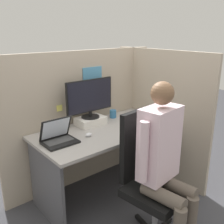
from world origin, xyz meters
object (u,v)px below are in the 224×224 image
Objects in this scene: stapler at (152,115)px; carrot_toy at (134,127)px; office_chair at (148,174)px; person at (164,158)px; coffee_mug at (113,114)px; laptop at (59,138)px; monitor at (90,98)px; paper_box at (91,121)px.

carrot_toy is at bearing -160.64° from stapler.
office_chair is (-0.32, -0.51, -0.20)m from carrot_toy.
person is 15.11× the size of coffee_mug.
laptop reaches higher than carrot_toy.
laptop is at bearing -157.65° from monitor.
person is (-0.08, -1.09, 0.01)m from paper_box.
carrot_toy is at bearing -57.21° from paper_box.
paper_box reaches higher than carrot_toy.
paper_box is at bearing 85.94° from person.
laptop reaches higher than paper_box.
laptop is (-0.51, -0.21, 0.00)m from paper_box.
laptop is 2.48× the size of carrot_toy.
laptop is 0.27× the size of office_chair.
paper_box is 0.34m from coffee_mug.
paper_box is 0.55m from laptop.
person reaches higher than monitor.
monitor is at bearing 90.00° from paper_box.
coffee_mug is (-0.39, 0.27, 0.02)m from stapler.
paper_box is 0.77m from stapler.
paper_box is at bearing 86.43° from office_chair.
paper_box is 0.54× the size of monitor.
carrot_toy is (-0.47, -0.16, -0.00)m from stapler.
carrot_toy is at bearing -57.39° from monitor.
stapler is 0.13× the size of office_chair.
laptop is 2.06× the size of stapler.
person is at bearing -96.66° from office_chair.
paper_box is 3.37× the size of coffee_mug.
stapler is at bearing -18.56° from paper_box.
stapler is at bearing -34.84° from coffee_mug.
office_chair is at bearing -122.21° from carrot_toy.
laptop is 0.98m from person.
stapler is 1.60× the size of coffee_mug.
paper_box is at bearing -175.99° from coffee_mug.
laptop reaches higher than stapler.
office_chair reaches higher than coffee_mug.
coffee_mug is at bearing 145.16° from stapler.
stapler is 0.47m from coffee_mug.
monitor is 4.70× the size of carrot_toy.
person is at bearing -63.97° from laptop.
monitor is 1.12m from person.
monitor is at bearing 122.61° from carrot_toy.
carrot_toy is 0.44m from coffee_mug.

